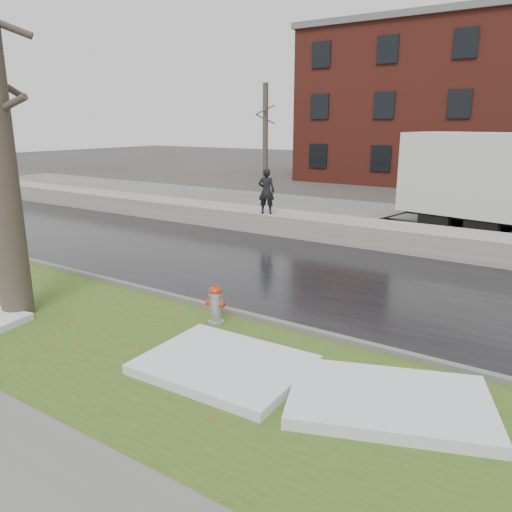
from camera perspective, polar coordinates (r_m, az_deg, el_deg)
The scene contains 12 objects.
ground at distance 10.34m, azimuth -8.89°, elevation -7.70°, with size 120.00×120.00×0.00m, color #47423D.
verge at distance 9.53m, azimuth -14.02°, elevation -9.88°, with size 60.00×4.50×0.04m, color #2E4818.
road at distance 13.77m, azimuth 3.80°, elevation -1.68°, with size 60.00×7.00×0.03m, color black.
parking_lot at distance 21.37m, azimuth 15.29°, elevation 3.82°, with size 60.00×9.00×0.03m, color slate.
curb at distance 11.01m, azimuth -5.39°, elevation -5.75°, with size 60.00×0.15×0.14m, color slate.
snowbank at distance 17.35m, azimuth 10.78°, elevation 2.80°, with size 60.00×1.60×0.75m, color #A49E96.
bg_tree_left at distance 34.40m, azimuth 1.07°, elevation 13.93°, with size 1.40×1.62×6.50m.
bg_tree_center at distance 35.27m, azimuth 13.21°, elevation 13.58°, with size 1.40×1.62×6.50m.
fire_hydrant at distance 10.02m, azimuth -4.64°, elevation -5.37°, with size 0.41×0.36×0.82m.
worker at distance 18.15m, azimuth 1.19°, elevation 7.43°, with size 0.60×0.39×1.64m, color black.
snow_patch_near at distance 8.38m, azimuth -3.62°, elevation -12.30°, with size 2.60×2.00×0.16m, color silver.
snow_patch_side at distance 7.62m, azimuth 14.99°, elevation -15.72°, with size 2.80×1.80×0.18m, color silver.
Camera 1 is at (6.54, -6.96, 3.95)m, focal length 35.00 mm.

